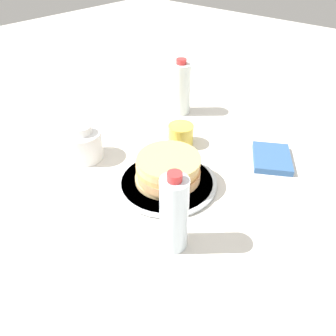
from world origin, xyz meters
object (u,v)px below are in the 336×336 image
(water_bottle_near, at_px, (174,214))
(water_bottle_mid, at_px, (181,88))
(pancake_stack, at_px, (168,169))
(cream_jug, at_px, (84,144))
(plate, at_px, (168,181))
(juice_glass, at_px, (181,135))

(water_bottle_near, height_order, water_bottle_mid, same)
(pancake_stack, distance_m, cream_jug, 0.29)
(cream_jug, xyz_separation_m, water_bottle_near, (-0.08, -0.43, 0.05))
(plate, relative_size, water_bottle_mid, 1.35)
(water_bottle_near, bearing_deg, pancake_stack, 44.06)
(plate, bearing_deg, pancake_stack, -128.61)
(pancake_stack, distance_m, water_bottle_mid, 0.44)
(pancake_stack, height_order, water_bottle_near, water_bottle_near)
(water_bottle_near, relative_size, water_bottle_mid, 1.00)
(cream_jug, relative_size, water_bottle_near, 0.54)
(pancake_stack, distance_m, water_bottle_near, 0.22)
(juice_glass, bearing_deg, plate, -150.74)
(pancake_stack, bearing_deg, cream_jug, 103.83)
(pancake_stack, bearing_deg, water_bottle_near, -135.94)
(juice_glass, relative_size, water_bottle_mid, 0.40)
(cream_jug, height_order, water_bottle_near, water_bottle_near)
(plate, distance_m, cream_jug, 0.29)
(water_bottle_near, bearing_deg, plate, 44.21)
(plate, distance_m, juice_glass, 0.21)
(plate, distance_m, water_bottle_near, 0.24)
(cream_jug, bearing_deg, plate, -75.50)
(plate, height_order, pancake_stack, pancake_stack)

